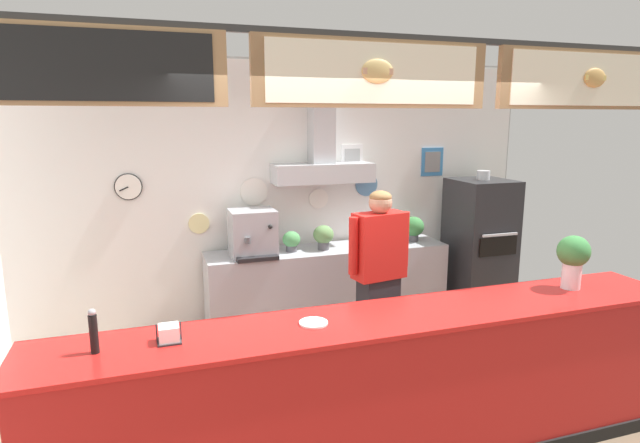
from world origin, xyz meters
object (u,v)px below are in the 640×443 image
(potted_sage, at_px, (323,236))
(napkin_holder, at_px, (169,334))
(potted_basil, at_px, (291,240))
(condiment_plate, at_px, (313,323))
(potted_oregano, at_px, (413,227))
(pepper_grinder, at_px, (94,331))
(pizza_oven, at_px, (479,250))
(espresso_machine, at_px, (253,233))
(basil_vase, at_px, (573,258))
(shop_worker, at_px, (379,277))

(potted_sage, bearing_deg, napkin_holder, -127.81)
(potted_basil, distance_m, condiment_plate, 2.17)
(potted_basil, height_order, condiment_plate, potted_basil)
(potted_oregano, relative_size, pepper_grinder, 1.10)
(pizza_oven, height_order, potted_basil, pizza_oven)
(espresso_machine, distance_m, potted_oregano, 1.80)
(potted_sage, distance_m, basil_vase, 2.40)
(potted_oregano, height_order, pepper_grinder, pepper_grinder)
(potted_basil, distance_m, basil_vase, 2.61)
(shop_worker, distance_m, basil_vase, 1.55)
(potted_basil, relative_size, napkin_holder, 1.51)
(pizza_oven, height_order, potted_oregano, pizza_oven)
(shop_worker, height_order, napkin_holder, shop_worker)
(espresso_machine, height_order, potted_basil, espresso_machine)
(shop_worker, height_order, pepper_grinder, shop_worker)
(potted_oregano, distance_m, pepper_grinder, 3.75)
(pepper_grinder, xyz_separation_m, condiment_plate, (1.23, 0.02, -0.12))
(condiment_plate, bearing_deg, basil_vase, 1.34)
(pepper_grinder, bearing_deg, potted_sage, 46.51)
(espresso_machine, height_order, potted_oregano, espresso_machine)
(potted_sage, bearing_deg, potted_oregano, 2.88)
(potted_sage, xyz_separation_m, pepper_grinder, (-2.00, -2.11, 0.08))
(napkin_holder, bearing_deg, basil_vase, 0.80)
(basil_vase, bearing_deg, shop_worker, 133.65)
(potted_oregano, bearing_deg, napkin_holder, -141.41)
(napkin_holder, bearing_deg, potted_sage, 52.19)
(potted_sage, xyz_separation_m, condiment_plate, (-0.77, -2.09, -0.03))
(pizza_oven, height_order, potted_sage, pizza_oven)
(espresso_machine, relative_size, condiment_plate, 2.63)
(potted_basil, bearing_deg, napkin_holder, -121.26)
(pizza_oven, height_order, shop_worker, pizza_oven)
(potted_oregano, xyz_separation_m, potted_basil, (-1.40, -0.02, -0.04))
(pizza_oven, distance_m, shop_worker, 1.80)
(basil_vase, bearing_deg, pizza_oven, 73.50)
(potted_basil, distance_m, pepper_grinder, 2.72)
(shop_worker, bearing_deg, potted_oregano, -141.05)
(shop_worker, bearing_deg, potted_basil, -72.38)
(potted_oregano, relative_size, basil_vase, 0.69)
(potted_basil, bearing_deg, potted_sage, -5.44)
(espresso_machine, bearing_deg, potted_oregano, 1.25)
(potted_sage, height_order, pepper_grinder, pepper_grinder)
(pizza_oven, bearing_deg, potted_basil, 175.26)
(napkin_holder, bearing_deg, condiment_plate, -0.46)
(condiment_plate, bearing_deg, potted_sage, 69.72)
(pizza_oven, xyz_separation_m, basil_vase, (-0.56, -1.90, 0.45))
(pepper_grinder, bearing_deg, napkin_holder, 3.30)
(napkin_holder, bearing_deg, pizza_oven, 29.66)
(shop_worker, xyz_separation_m, pepper_grinder, (-2.19, -1.15, 0.26))
(potted_basil, xyz_separation_m, condiment_plate, (-0.44, -2.13, -0.00))
(espresso_machine, bearing_deg, pizza_oven, -3.60)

